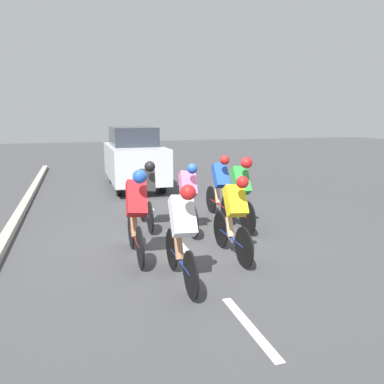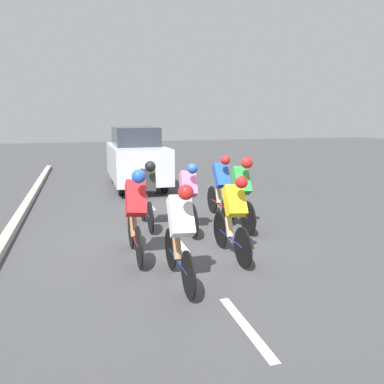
% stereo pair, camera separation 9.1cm
% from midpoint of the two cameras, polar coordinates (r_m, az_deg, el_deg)
% --- Properties ---
extents(ground_plane, '(60.00, 60.00, 0.00)m').
position_cam_midpoint_polar(ground_plane, '(7.47, -2.05, -7.17)').
color(ground_plane, '#424244').
extents(lane_stripe_near, '(0.12, 1.40, 0.01)m').
position_cam_midpoint_polar(lane_stripe_near, '(4.63, 8.80, -19.60)').
color(lane_stripe_near, white).
rests_on(lane_stripe_near, ground).
extents(lane_stripe_mid, '(0.12, 1.40, 0.01)m').
position_cam_midpoint_polar(lane_stripe_mid, '(7.38, -1.88, -7.35)').
color(lane_stripe_mid, white).
rests_on(lane_stripe_mid, ground).
extents(lane_stripe_far, '(0.12, 1.40, 0.01)m').
position_cam_midpoint_polar(lane_stripe_far, '(10.40, -6.35, -1.86)').
color(lane_stripe_far, white).
rests_on(lane_stripe_far, ground).
extents(cyclist_yellow, '(0.35, 1.67, 1.46)m').
position_cam_midpoint_polar(cyclist_yellow, '(6.34, 6.74, -3.50)').
color(cyclist_yellow, black).
rests_on(cyclist_yellow, ground).
extents(cyclist_red, '(0.37, 1.69, 1.56)m').
position_cam_midpoint_polar(cyclist_red, '(6.31, -8.19, -3.01)').
color(cyclist_red, black).
rests_on(cyclist_red, ground).
extents(cyclist_pink, '(0.37, 1.73, 1.47)m').
position_cam_midpoint_polar(cyclist_pink, '(7.76, -0.38, -0.66)').
color(cyclist_pink, black).
rests_on(cyclist_pink, ground).
extents(cyclist_black, '(0.38, 1.68, 1.48)m').
position_cam_midpoint_polar(cyclist_black, '(8.09, -6.52, -0.06)').
color(cyclist_black, black).
rests_on(cyclist_black, ground).
extents(cyclist_green, '(0.35, 1.71, 1.58)m').
position_cam_midpoint_polar(cyclist_green, '(8.00, 7.75, 0.19)').
color(cyclist_green, black).
rests_on(cyclist_green, ground).
extents(cyclist_blue, '(0.33, 1.71, 1.53)m').
position_cam_midpoint_polar(cyclist_blue, '(8.77, 4.74, 1.00)').
color(cyclist_blue, black).
rests_on(cyclist_blue, ground).
extents(cyclist_white, '(0.34, 1.69, 1.51)m').
position_cam_midpoint_polar(cyclist_white, '(5.29, -1.31, -6.09)').
color(cyclist_white, black).
rests_on(cyclist_white, ground).
extents(support_car, '(1.70, 3.89, 2.03)m').
position_cam_midpoint_polar(support_car, '(12.82, -8.28, 5.25)').
color(support_car, black).
rests_on(support_car, ground).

